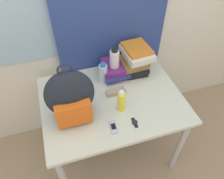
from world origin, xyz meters
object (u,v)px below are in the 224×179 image
object	(u,v)px
sports_bottle	(114,64)
sunglasses_case	(116,92)
backpack	(70,96)
book_stack_center	(135,59)
cell_phone	(113,127)
water_bottle	(103,73)
book_stack_left	(113,70)
wristwatch	(135,122)
sunscreen_bottle	(121,101)

from	to	relation	value
sports_bottle	sunglasses_case	bearing A→B (deg)	-104.72
backpack	book_stack_center	distance (m)	0.68
backpack	cell_phone	size ratio (longest dim) A/B	4.26
water_bottle	book_stack_center	bearing A→B (deg)	10.71
sports_bottle	backpack	bearing A→B (deg)	-143.30
sunglasses_case	water_bottle	bearing A→B (deg)	109.01
book_stack_left	sports_bottle	size ratio (longest dim) A/B	0.92
cell_phone	wristwatch	bearing A→B (deg)	-1.99
book_stack_center	sunglasses_case	size ratio (longest dim) A/B	1.91
sunglasses_case	wristwatch	xyz separation A→B (m)	(0.04, -0.31, -0.01)
book_stack_center	water_bottle	world-z (taller)	book_stack_center
cell_phone	sunscreen_bottle	bearing A→B (deg)	53.76
sunscreen_bottle	sunglasses_case	world-z (taller)	sunscreen_bottle
book_stack_center	sports_bottle	size ratio (longest dim) A/B	1.04
book_stack_center	sunglasses_case	distance (m)	0.34
book_stack_center	wristwatch	bearing A→B (deg)	-111.01
book_stack_center	sunglasses_case	xyz separation A→B (m)	(-0.24, -0.21, -0.11)
book_stack_left	wristwatch	size ratio (longest dim) A/B	2.98
book_stack_center	wristwatch	distance (m)	0.57
book_stack_left	water_bottle	world-z (taller)	water_bottle
water_bottle	sports_bottle	xyz separation A→B (m)	(0.11, 0.04, 0.04)
water_bottle	cell_phone	world-z (taller)	water_bottle
book_stack_center	backpack	bearing A→B (deg)	-151.67
backpack	book_stack_left	size ratio (longest dim) A/B	1.79
book_stack_left	book_stack_center	distance (m)	0.20
sunscreen_bottle	cell_phone	distance (m)	0.19
book_stack_left	water_bottle	bearing A→B (deg)	-151.74
backpack	sunglasses_case	distance (m)	0.41
sunscreen_bottle	book_stack_center	bearing A→B (deg)	56.27
cell_phone	wristwatch	xyz separation A→B (m)	(0.15, -0.01, -0.00)
sunscreen_bottle	sunglasses_case	xyz separation A→B (m)	(0.01, 0.16, -0.07)
backpack	wristwatch	xyz separation A→B (m)	(0.39, -0.20, -0.19)
book_stack_left	sunglasses_case	bearing A→B (deg)	-102.53
backpack	cell_phone	xyz separation A→B (m)	(0.24, -0.20, -0.18)
backpack	sports_bottle	xyz separation A→B (m)	(0.40, 0.30, -0.06)
sports_bottle	sunscreen_bottle	distance (m)	0.36
backpack	sports_bottle	size ratio (longest dim) A/B	1.65
cell_phone	sunglasses_case	size ratio (longest dim) A/B	0.72
sports_bottle	cell_phone	world-z (taller)	sports_bottle
water_bottle	wristwatch	size ratio (longest dim) A/B	2.23
book_stack_left	sunscreen_bottle	distance (m)	0.38
sports_bottle	sunglasses_case	size ratio (longest dim) A/B	1.84
sports_bottle	sunscreen_bottle	world-z (taller)	sports_bottle
cell_phone	wristwatch	size ratio (longest dim) A/B	1.26
book_stack_left	book_stack_center	xyz separation A→B (m)	(0.19, 0.00, 0.07)
water_bottle	sunglasses_case	bearing A→B (deg)	-70.99
book_stack_left	sunglasses_case	size ratio (longest dim) A/B	1.70
sports_bottle	book_stack_center	bearing A→B (deg)	5.31
backpack	water_bottle	size ratio (longest dim) A/B	2.40
sunglasses_case	wristwatch	bearing A→B (deg)	-82.85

